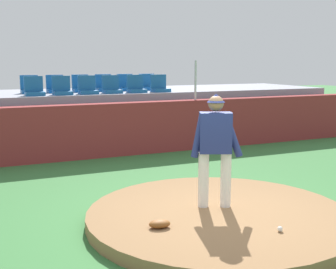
{
  "coord_description": "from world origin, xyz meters",
  "views": [
    {
      "loc": [
        -3.41,
        -5.69,
        2.45
      ],
      "look_at": [
        0.0,
        1.89,
        1.08
      ],
      "focal_mm": 48.15,
      "sensor_mm": 36.0,
      "label": 1
    }
  ],
  "objects_px": {
    "stadium_chair_0": "(34,90)",
    "stadium_chair_5": "(160,86)",
    "fielding_glove": "(160,224)",
    "stadium_chair_8": "(81,87)",
    "baseball": "(280,229)",
    "stadium_chair_6": "(30,88)",
    "stadium_chair_9": "(104,86)",
    "stadium_chair_2": "(88,88)",
    "stadium_chair_7": "(55,87)",
    "stadium_chair_4": "(136,87)",
    "stadium_chair_11": "(148,85)",
    "pitcher": "(215,142)",
    "stadium_chair_10": "(126,85)",
    "stadium_chair_3": "(112,88)",
    "stadium_chair_1": "(62,89)"
  },
  "relations": [
    {
      "from": "stadium_chair_10",
      "to": "stadium_chair_9",
      "type": "bearing_deg",
      "value": -1.54
    },
    {
      "from": "pitcher",
      "to": "stadium_chair_4",
      "type": "relative_size",
      "value": 3.55
    },
    {
      "from": "baseball",
      "to": "stadium_chair_0",
      "type": "xyz_separation_m",
      "value": [
        -2.09,
        7.5,
        1.49
      ]
    },
    {
      "from": "stadium_chair_5",
      "to": "stadium_chair_6",
      "type": "distance_m",
      "value": 3.66
    },
    {
      "from": "stadium_chair_3",
      "to": "stadium_chair_9",
      "type": "bearing_deg",
      "value": -93.16
    },
    {
      "from": "pitcher",
      "to": "stadium_chair_6",
      "type": "distance_m",
      "value": 7.38
    },
    {
      "from": "pitcher",
      "to": "stadium_chair_6",
      "type": "bearing_deg",
      "value": 127.66
    },
    {
      "from": "stadium_chair_2",
      "to": "stadium_chair_3",
      "type": "distance_m",
      "value": 0.69
    },
    {
      "from": "stadium_chair_1",
      "to": "stadium_chair_3",
      "type": "distance_m",
      "value": 1.39
    },
    {
      "from": "baseball",
      "to": "fielding_glove",
      "type": "height_order",
      "value": "fielding_glove"
    },
    {
      "from": "stadium_chair_4",
      "to": "stadium_chair_6",
      "type": "xyz_separation_m",
      "value": [
        -2.8,
        0.93,
        0.0
      ]
    },
    {
      "from": "fielding_glove",
      "to": "stadium_chair_3",
      "type": "relative_size",
      "value": 0.6
    },
    {
      "from": "fielding_glove",
      "to": "stadium_chair_8",
      "type": "relative_size",
      "value": 0.6
    },
    {
      "from": "stadium_chair_7",
      "to": "fielding_glove",
      "type": "bearing_deg",
      "value": 89.77
    },
    {
      "from": "stadium_chair_6",
      "to": "stadium_chair_7",
      "type": "distance_m",
      "value": 0.7
    },
    {
      "from": "stadium_chair_6",
      "to": "stadium_chair_9",
      "type": "bearing_deg",
      "value": 179.9
    },
    {
      "from": "stadium_chair_1",
      "to": "stadium_chair_11",
      "type": "bearing_deg",
      "value": -161.93
    },
    {
      "from": "stadium_chair_3",
      "to": "stadium_chair_6",
      "type": "bearing_deg",
      "value": -23.3
    },
    {
      "from": "pitcher",
      "to": "fielding_glove",
      "type": "xyz_separation_m",
      "value": [
        -1.14,
        -0.49,
        -0.97
      ]
    },
    {
      "from": "baseball",
      "to": "stadium_chair_9",
      "type": "relative_size",
      "value": 0.15
    },
    {
      "from": "stadium_chair_8",
      "to": "stadium_chair_6",
      "type": "bearing_deg",
      "value": -1.79
    },
    {
      "from": "pitcher",
      "to": "stadium_chair_3",
      "type": "relative_size",
      "value": 3.55
    },
    {
      "from": "stadium_chair_0",
      "to": "stadium_chair_5",
      "type": "height_order",
      "value": "same"
    },
    {
      "from": "pitcher",
      "to": "stadium_chair_9",
      "type": "distance_m",
      "value": 7.16
    },
    {
      "from": "stadium_chair_4",
      "to": "stadium_chair_0",
      "type": "bearing_deg",
      "value": -0.12
    },
    {
      "from": "stadium_chair_10",
      "to": "stadium_chair_11",
      "type": "relative_size",
      "value": 1.0
    },
    {
      "from": "stadium_chair_5",
      "to": "baseball",
      "type": "bearing_deg",
      "value": 79.04
    },
    {
      "from": "stadium_chair_10",
      "to": "stadium_chair_6",
      "type": "bearing_deg",
      "value": -0.45
    },
    {
      "from": "stadium_chair_0",
      "to": "stadium_chair_9",
      "type": "bearing_deg",
      "value": -156.85
    },
    {
      "from": "stadium_chair_2",
      "to": "stadium_chair_6",
      "type": "bearing_deg",
      "value": -33.51
    },
    {
      "from": "pitcher",
      "to": "stadium_chair_5",
      "type": "xyz_separation_m",
      "value": [
        1.72,
        6.2,
        0.5
      ]
    },
    {
      "from": "stadium_chair_8",
      "to": "stadium_chair_11",
      "type": "relative_size",
      "value": 1.0
    },
    {
      "from": "stadium_chair_4",
      "to": "stadium_chair_8",
      "type": "relative_size",
      "value": 1.0
    },
    {
      "from": "pitcher",
      "to": "stadium_chair_8",
      "type": "distance_m",
      "value": 7.12
    },
    {
      "from": "stadium_chair_7",
      "to": "stadium_chair_9",
      "type": "relative_size",
      "value": 1.0
    },
    {
      "from": "stadium_chair_0",
      "to": "stadium_chair_3",
      "type": "distance_m",
      "value": 2.1
    },
    {
      "from": "stadium_chair_2",
      "to": "stadium_chair_10",
      "type": "relative_size",
      "value": 1.0
    },
    {
      "from": "fielding_glove",
      "to": "stadium_chair_5",
      "type": "relative_size",
      "value": 0.6
    },
    {
      "from": "stadium_chair_2",
      "to": "stadium_chair_4",
      "type": "height_order",
      "value": "same"
    },
    {
      "from": "stadium_chair_5",
      "to": "stadium_chair_11",
      "type": "xyz_separation_m",
      "value": [
        -0.01,
        0.9,
        0.0
      ]
    },
    {
      "from": "stadium_chair_11",
      "to": "stadium_chair_3",
      "type": "bearing_deg",
      "value": 31.2
    },
    {
      "from": "fielding_glove",
      "to": "stadium_chair_11",
      "type": "relative_size",
      "value": 0.6
    },
    {
      "from": "pitcher",
      "to": "stadium_chair_0",
      "type": "relative_size",
      "value": 3.55
    },
    {
      "from": "stadium_chair_0",
      "to": "stadium_chair_7",
      "type": "distance_m",
      "value": 1.12
    },
    {
      "from": "stadium_chair_0",
      "to": "stadium_chair_4",
      "type": "height_order",
      "value": "same"
    },
    {
      "from": "fielding_glove",
      "to": "stadium_chair_10",
      "type": "height_order",
      "value": "stadium_chair_10"
    },
    {
      "from": "stadium_chair_0",
      "to": "stadium_chair_4",
      "type": "relative_size",
      "value": 1.0
    },
    {
      "from": "stadium_chair_7",
      "to": "stadium_chair_2",
      "type": "bearing_deg",
      "value": 128.76
    },
    {
      "from": "stadium_chair_4",
      "to": "stadium_chair_11",
      "type": "bearing_deg",
      "value": -128.75
    },
    {
      "from": "stadium_chair_1",
      "to": "stadium_chair_7",
      "type": "relative_size",
      "value": 1.0
    }
  ]
}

